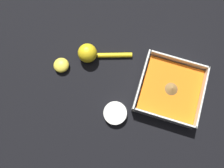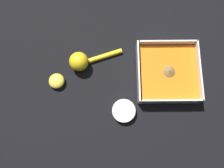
# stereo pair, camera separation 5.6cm
# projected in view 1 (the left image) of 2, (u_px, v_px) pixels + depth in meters

# --- Properties ---
(ground_plane) EXTENTS (4.00, 4.00, 0.00)m
(ground_plane) POSITION_uv_depth(u_px,v_px,m) (170.00, 87.00, 0.86)
(ground_plane) COLOR black
(square_dish) EXTENTS (0.24, 0.24, 0.06)m
(square_dish) POSITION_uv_depth(u_px,v_px,m) (169.00, 90.00, 0.84)
(square_dish) COLOR silver
(square_dish) RESTS_ON ground_plane
(spice_bowl) EXTENTS (0.09, 0.09, 0.03)m
(spice_bowl) POSITION_uv_depth(u_px,v_px,m) (115.00, 113.00, 0.82)
(spice_bowl) COLOR silver
(spice_bowl) RESTS_ON ground_plane
(lemon_squeezer) EXTENTS (0.10, 0.21, 0.08)m
(lemon_squeezer) POSITION_uv_depth(u_px,v_px,m) (91.00, 53.00, 0.85)
(lemon_squeezer) COLOR yellow
(lemon_squeezer) RESTS_ON ground_plane
(lemon_half) EXTENTS (0.06, 0.06, 0.03)m
(lemon_half) POSITION_uv_depth(u_px,v_px,m) (61.00, 65.00, 0.86)
(lemon_half) COLOR yellow
(lemon_half) RESTS_ON ground_plane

